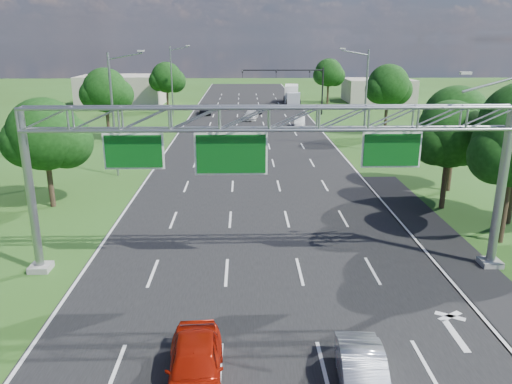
{
  "coord_description": "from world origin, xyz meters",
  "views": [
    {
      "loc": [
        -0.92,
        -10.73,
        10.94
      ],
      "look_at": [
        -0.27,
        14.83,
        3.11
      ],
      "focal_mm": 35.0,
      "sensor_mm": 36.0,
      "label": 1
    }
  ],
  "objects_px": {
    "silver_sedan": "(363,374)",
    "red_coupe": "(195,365)",
    "traffic_signal": "(299,80)",
    "box_truck": "(292,95)",
    "sign_gantry": "(271,131)"
  },
  "relations": [
    {
      "from": "box_truck",
      "to": "red_coupe",
      "type": "bearing_deg",
      "value": -92.01
    },
    {
      "from": "traffic_signal",
      "to": "box_truck",
      "type": "xyz_separation_m",
      "value": [
        0.34,
        14.63,
        -3.69
      ]
    },
    {
      "from": "traffic_signal",
      "to": "silver_sedan",
      "type": "xyz_separation_m",
      "value": [
        -4.64,
        -62.28,
        -4.49
      ]
    },
    {
      "from": "sign_gantry",
      "to": "red_coupe",
      "type": "height_order",
      "value": "sign_gantry"
    },
    {
      "from": "box_truck",
      "to": "silver_sedan",
      "type": "bearing_deg",
      "value": -87.98
    },
    {
      "from": "silver_sedan",
      "to": "sign_gantry",
      "type": "bearing_deg",
      "value": 109.46
    },
    {
      "from": "sign_gantry",
      "to": "red_coupe",
      "type": "distance_m",
      "value": 11.11
    },
    {
      "from": "red_coupe",
      "to": "box_truck",
      "type": "height_order",
      "value": "box_truck"
    },
    {
      "from": "silver_sedan",
      "to": "box_truck",
      "type": "distance_m",
      "value": 77.07
    },
    {
      "from": "red_coupe",
      "to": "sign_gantry",
      "type": "bearing_deg",
      "value": 68.82
    },
    {
      "from": "traffic_signal",
      "to": "box_truck",
      "type": "relative_size",
      "value": 1.47
    },
    {
      "from": "red_coupe",
      "to": "box_truck",
      "type": "distance_m",
      "value": 77.15
    },
    {
      "from": "traffic_signal",
      "to": "red_coupe",
      "type": "height_order",
      "value": "traffic_signal"
    },
    {
      "from": "silver_sedan",
      "to": "red_coupe",
      "type": "bearing_deg",
      "value": 179.43
    },
    {
      "from": "traffic_signal",
      "to": "box_truck",
      "type": "distance_m",
      "value": 15.09
    }
  ]
}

